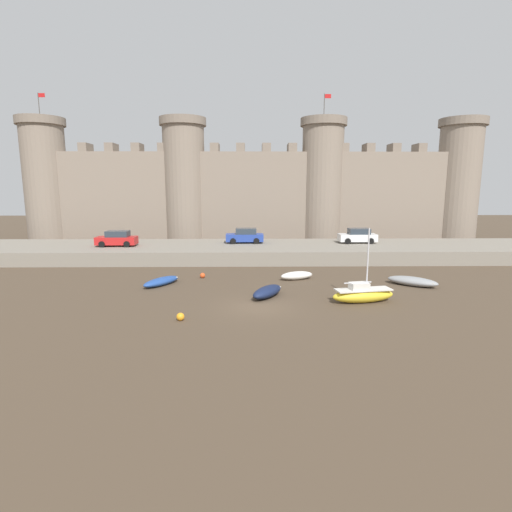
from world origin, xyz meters
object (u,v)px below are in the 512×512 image
object	(u,v)px
sailboat_near_channel_right	(363,294)
car_quay_centre_east	(358,236)
rowboat_near_channel_left	(412,281)
mooring_buoy_off_centre	(203,275)
car_quay_east	(245,236)
rowboat_midflat_left	(267,291)
mooring_buoy_near_shore	(180,317)
car_quay_centre_west	(117,239)
rowboat_foreground_right	(297,275)
rowboat_foreground_centre	(161,281)

from	to	relation	value
sailboat_near_channel_right	car_quay_centre_east	size ratio (longest dim) A/B	1.20
rowboat_near_channel_left	sailboat_near_channel_right	size ratio (longest dim) A/B	0.78
mooring_buoy_off_centre	car_quay_east	bearing A→B (deg)	72.87
rowboat_midflat_left	mooring_buoy_near_shore	xyz separation A→B (m)	(-5.19, -4.82, -0.17)
rowboat_midflat_left	sailboat_near_channel_right	xyz separation A→B (m)	(6.27, -1.34, 0.15)
car_quay_centre_west	rowboat_near_channel_left	bearing A→B (deg)	-24.00
rowboat_midflat_left	mooring_buoy_off_centre	xyz separation A→B (m)	(-5.17, 5.90, -0.18)
mooring_buoy_off_centre	mooring_buoy_near_shore	world-z (taller)	mooring_buoy_near_shore
rowboat_near_channel_left	car_quay_centre_east	size ratio (longest dim) A/B	0.93
mooring_buoy_near_shore	car_quay_centre_east	world-z (taller)	car_quay_centre_east
rowboat_foreground_right	car_quay_east	size ratio (longest dim) A/B	0.73
rowboat_midflat_left	car_quay_centre_east	xyz separation A→B (m)	(10.73, 16.83, 1.75)
mooring_buoy_near_shore	sailboat_near_channel_right	bearing A→B (deg)	16.88
rowboat_near_channel_left	car_quay_east	xyz separation A→B (m)	(-13.11, 13.98, 1.79)
rowboat_midflat_left	mooring_buoy_near_shore	bearing A→B (deg)	-137.12
car_quay_centre_east	car_quay_centre_west	bearing A→B (deg)	-175.65
sailboat_near_channel_right	car_quay_centre_west	bearing A→B (deg)	142.87
rowboat_foreground_right	car_quay_centre_west	bearing A→B (deg)	151.57
rowboat_near_channel_left	rowboat_midflat_left	bearing A→B (deg)	-164.93
rowboat_foreground_right	rowboat_foreground_centre	xyz separation A→B (m)	(-10.74, -1.77, -0.03)
rowboat_midflat_left	car_quay_centre_west	bearing A→B (deg)	135.51
sailboat_near_channel_right	mooring_buoy_off_centre	world-z (taller)	sailboat_near_channel_right
mooring_buoy_near_shore	rowboat_midflat_left	bearing A→B (deg)	42.88
rowboat_foreground_right	mooring_buoy_off_centre	size ratio (longest dim) A/B	6.90
rowboat_near_channel_left	mooring_buoy_off_centre	xyz separation A→B (m)	(-16.55, 2.84, -0.15)
rowboat_foreground_right	rowboat_foreground_centre	bearing A→B (deg)	-170.64
rowboat_foreground_right	car_quay_centre_east	world-z (taller)	car_quay_centre_east
sailboat_near_channel_right	mooring_buoy_near_shore	world-z (taller)	sailboat_near_channel_right
sailboat_near_channel_right	mooring_buoy_off_centre	xyz separation A→B (m)	(-11.45, 7.24, -0.33)
rowboat_midflat_left	sailboat_near_channel_right	size ratio (longest dim) A/B	0.68
rowboat_foreground_right	sailboat_near_channel_right	size ratio (longest dim) A/B	0.61
car_quay_east	car_quay_centre_east	bearing A→B (deg)	-0.97
rowboat_foreground_centre	car_quay_east	bearing A→B (deg)	64.95
car_quay_east	rowboat_foreground_right	bearing A→B (deg)	-69.58
mooring_buoy_near_shore	rowboat_foreground_centre	bearing A→B (deg)	109.28
rowboat_foreground_right	car_quay_centre_west	xyz separation A→B (m)	(-17.79, 9.63, 1.80)
rowboat_foreground_right	rowboat_foreground_centre	world-z (taller)	rowboat_foreground_right
sailboat_near_channel_right	mooring_buoy_near_shore	distance (m)	11.98
car_quay_east	mooring_buoy_off_centre	bearing A→B (deg)	-107.13
car_quay_east	car_quay_centre_west	distance (m)	13.57
rowboat_foreground_right	car_quay_east	distance (m)	12.73
rowboat_midflat_left	mooring_buoy_off_centre	bearing A→B (deg)	131.24
mooring_buoy_off_centre	car_quay_centre_west	size ratio (longest dim) A/B	0.11
rowboat_foreground_right	rowboat_near_channel_left	xyz separation A→B (m)	(8.71, -2.17, 0.01)
rowboat_foreground_centre	mooring_buoy_off_centre	xyz separation A→B (m)	(2.91, 2.44, -0.10)
rowboat_near_channel_left	car_quay_centre_west	world-z (taller)	car_quay_centre_west
rowboat_foreground_right	car_quay_centre_east	bearing A→B (deg)	55.16
rowboat_foreground_centre	car_quay_centre_west	bearing A→B (deg)	121.71
mooring_buoy_off_centre	car_quay_centre_east	bearing A→B (deg)	34.49
rowboat_foreground_right	rowboat_midflat_left	world-z (taller)	rowboat_midflat_left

